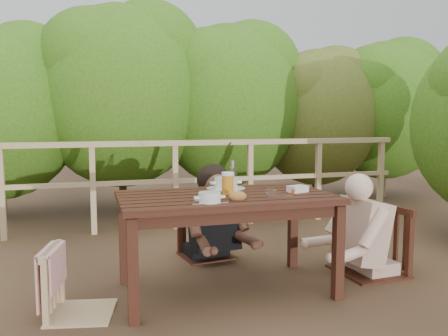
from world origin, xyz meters
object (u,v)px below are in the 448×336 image
object	(u,v)px
chair_right	(370,210)
woman	(206,185)
tumbler	(271,194)
soup_near	(210,198)
table	(226,244)
bottle	(232,177)
chair_far	(206,208)
chair_left	(80,251)
beer_glass	(228,184)
bread_roll	(238,196)
soup_far	(226,184)
diner_right	(374,191)
butter_tub	(298,190)

from	to	relation	value
chair_right	woman	xyz separation A→B (m)	(-1.16, 0.83, 0.14)
tumbler	soup_near	bearing A→B (deg)	-171.82
table	bottle	distance (m)	0.49
chair_far	chair_right	bearing A→B (deg)	-43.54
table	woman	size ratio (longest dim) A/B	1.16
chair_left	beer_glass	xyz separation A→B (m)	(1.02, 0.13, 0.37)
chair_right	soup_near	distance (m)	1.48
soup_near	bread_roll	world-z (taller)	soup_near
beer_glass	soup_far	bearing A→B (deg)	76.22
bottle	beer_glass	bearing A→B (deg)	-123.54
table	woman	distance (m)	0.94
bread_roll	bottle	world-z (taller)	bottle
woman	beer_glass	bearing A→B (deg)	77.49
table	diner_right	xyz separation A→B (m)	(1.26, 0.06, 0.32)
bottle	soup_far	bearing A→B (deg)	90.34
bread_roll	tumbler	size ratio (longest dim) A/B	1.63
chair_far	woman	distance (m)	0.21
diner_right	soup_far	world-z (taller)	diner_right
tumbler	butter_tub	distance (m)	0.32
chair_right	table	bearing A→B (deg)	-91.16
diner_right	chair_left	bearing A→B (deg)	90.58
bread_roll	beer_glass	bearing A→B (deg)	89.25
diner_right	chair_right	bearing A→B (deg)	86.10
beer_glass	woman	bearing A→B (deg)	86.27
chair_right	bread_roll	xyz separation A→B (m)	(-1.22, -0.28, 0.22)
soup_near	butter_tub	distance (m)	0.76
butter_tub	woman	bearing A→B (deg)	98.66
chair_left	bread_roll	distance (m)	1.08
soup_far	chair_right	bearing A→B (deg)	-10.94
soup_near	tumbler	world-z (taller)	soup_near
chair_far	tumbler	size ratio (longest dim) A/B	11.84
beer_glass	tumbler	bearing A→B (deg)	-41.81
bread_roll	bottle	xyz separation A→B (m)	(0.07, 0.34, 0.09)
woman	bread_roll	world-z (taller)	woman
soup_near	bottle	bearing A→B (deg)	54.39
chair_left	soup_far	distance (m)	1.21
table	bottle	size ratio (longest dim) A/B	6.17
bottle	tumbler	size ratio (longest dim) A/B	3.26
chair_left	butter_tub	size ratio (longest dim) A/B	5.85
woman	tumbler	world-z (taller)	woman
table	diner_right	size ratio (longest dim) A/B	1.12
tumbler	butter_tub	xyz separation A→B (m)	(0.28, 0.16, -0.01)
table	soup_near	bearing A→B (deg)	-125.09
woman	chair_left	bearing A→B (deg)	34.08
chair_left	diner_right	xyz separation A→B (m)	(2.27, 0.18, 0.26)
bread_roll	soup_near	bearing A→B (deg)	-166.43
woman	bread_roll	xyz separation A→B (m)	(-0.06, -1.11, 0.08)
table	chair_far	bearing A→B (deg)	85.12
chair_left	bread_roll	size ratio (longest dim) A/B	6.77
table	butter_tub	distance (m)	0.66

